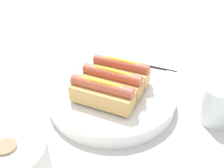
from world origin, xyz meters
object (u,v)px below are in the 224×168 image
(serving_bowl, at_px, (112,96))
(hotdog_side, at_px, (102,93))
(water_glass, at_px, (216,107))
(chopstick_near, at_px, (133,63))
(chopstick_far, at_px, (143,64))
(hotdog_back, at_px, (112,81))
(hotdog_front, at_px, (121,71))

(serving_bowl, height_order, hotdog_side, hotdog_side)
(serving_bowl, bearing_deg, hotdog_side, 89.71)
(water_glass, bearing_deg, chopstick_near, -33.09)
(water_glass, bearing_deg, hotdog_side, 20.13)
(water_glass, xyz_separation_m, chopstick_far, (0.24, -0.18, -0.04))
(hotdog_side, relative_size, water_glass, 1.67)
(chopstick_far, bearing_deg, chopstick_near, 22.40)
(serving_bowl, relative_size, water_glass, 3.58)
(serving_bowl, relative_size, chopstick_far, 1.47)
(serving_bowl, bearing_deg, chopstick_near, -84.50)
(hotdog_back, bearing_deg, chopstick_near, -84.50)
(hotdog_back, bearing_deg, hotdog_side, 89.71)
(serving_bowl, xyz_separation_m, chopstick_near, (0.02, -0.21, -0.02))
(serving_bowl, relative_size, hotdog_side, 2.14)
(serving_bowl, bearing_deg, hotdog_front, -90.29)
(serving_bowl, bearing_deg, water_glass, -171.89)
(serving_bowl, distance_m, hotdog_front, 0.07)
(serving_bowl, height_order, chopstick_near, serving_bowl)
(hotdog_front, xyz_separation_m, chopstick_near, (0.02, -0.15, -0.06))
(hotdog_back, distance_m, chopstick_far, 0.23)
(serving_bowl, relative_size, hotdog_front, 2.14)
(hotdog_front, distance_m, water_glass, 0.25)
(hotdog_side, bearing_deg, hotdog_back, -90.29)
(hotdog_front, bearing_deg, serving_bowl, 89.71)
(hotdog_front, distance_m, hotdog_side, 0.11)
(water_glass, relative_size, chopstick_far, 0.41)
(serving_bowl, distance_m, hotdog_side, 0.07)
(water_glass, bearing_deg, serving_bowl, 8.11)
(serving_bowl, height_order, chopstick_far, serving_bowl)
(hotdog_front, height_order, chopstick_far, hotdog_front)
(serving_bowl, xyz_separation_m, hotdog_front, (-0.00, -0.05, 0.04))
(hotdog_side, distance_m, chopstick_far, 0.28)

